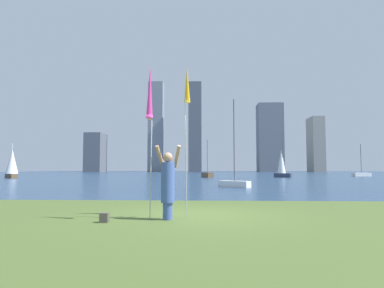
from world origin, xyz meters
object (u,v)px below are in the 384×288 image
object	(u,v)px
sailboat_0	(207,175)
bag	(104,218)
sailboat_3	(282,165)
person	(168,183)
sailboat_5	(12,164)
sailboat_1	(361,174)
kite_flag_left	(150,95)
kite_flag_right	(187,89)
sailboat_2	(234,182)

from	to	relation	value
sailboat_0	bag	bearing A→B (deg)	-93.67
sailboat_3	person	bearing A→B (deg)	-106.12
person	sailboat_5	size ratio (longest dim) A/B	0.43
person	bag	world-z (taller)	person
person	sailboat_1	distance (m)	48.33
person	sailboat_5	world-z (taller)	sailboat_5
person	sailboat_0	size ratio (longest dim) A/B	0.37
kite_flag_left	bag	size ratio (longest dim) A/B	17.25
bag	sailboat_5	size ratio (longest dim) A/B	0.05
kite_flag_right	sailboat_5	bearing A→B (deg)	126.17
sailboat_1	sailboat_2	bearing A→B (deg)	-125.66
kite_flag_left	sailboat_0	xyz separation A→B (m)	(1.38, 36.07, -2.63)
kite_flag_left	kite_flag_right	bearing A→B (deg)	37.72
kite_flag_right	sailboat_0	world-z (taller)	sailboat_0
kite_flag_left	sailboat_3	xyz separation A→B (m)	(10.96, 36.59, -1.34)
sailboat_0	sailboat_1	distance (m)	23.15
sailboat_2	sailboat_5	distance (m)	30.91
sailboat_1	sailboat_2	world-z (taller)	sailboat_2
sailboat_0	sailboat_3	distance (m)	9.69
kite_flag_left	kite_flag_right	size ratio (longest dim) A/B	0.96
kite_flag_right	sailboat_3	world-z (taller)	sailboat_3
sailboat_1	sailboat_5	bearing A→B (deg)	-166.92
sailboat_3	sailboat_0	bearing A→B (deg)	-176.91
kite_flag_right	sailboat_5	size ratio (longest dim) A/B	0.94
sailboat_0	sailboat_3	xyz separation A→B (m)	(9.59, 0.52, 1.29)
sailboat_1	kite_flag_left	bearing A→B (deg)	-119.03
kite_flag_right	sailboat_2	world-z (taller)	sailboat_2
sailboat_5	sailboat_2	bearing A→B (deg)	-35.60
sailboat_0	sailboat_2	size ratio (longest dim) A/B	0.86
sailboat_1	sailboat_5	size ratio (longest dim) A/B	1.13
sailboat_0	sailboat_3	world-z (taller)	sailboat_3
kite_flag_left	sailboat_2	distance (m)	14.55
bag	sailboat_2	size ratio (longest dim) A/B	0.04
sailboat_0	sailboat_5	bearing A→B (deg)	-169.99
bag	sailboat_1	xyz separation A→B (m)	(24.56, 42.89, 0.20)
sailboat_1	sailboat_2	xyz separation A→B (m)	(-20.50, -28.58, 0.01)
sailboat_1	sailboat_3	distance (m)	14.04
kite_flag_right	sailboat_0	distance (m)	35.53
bag	sailboat_3	distance (m)	38.84
sailboat_2	sailboat_3	size ratio (longest dim) A/B	0.99
kite_flag_right	sailboat_1	size ratio (longest dim) A/B	0.83
sailboat_0	sailboat_3	size ratio (longest dim) A/B	0.85
bag	sailboat_3	xyz separation A→B (m)	(11.92, 36.93, 1.54)
sailboat_3	kite_flag_right	bearing A→B (deg)	-105.71
sailboat_1	sailboat_2	size ratio (longest dim) A/B	0.82
person	sailboat_1	size ratio (longest dim) A/B	0.38
sailboat_1	sailboat_3	world-z (taller)	sailboat_3
kite_flag_left	sailboat_1	distance (m)	48.72
sailboat_5	sailboat_3	bearing A→B (deg)	8.02
kite_flag_right	bag	world-z (taller)	kite_flag_right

